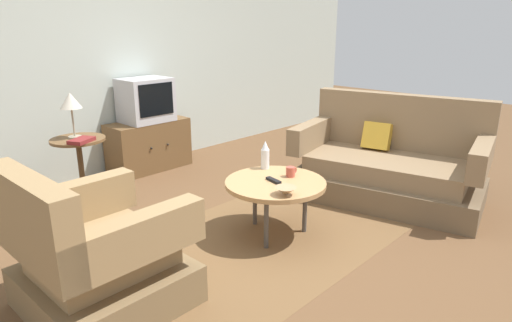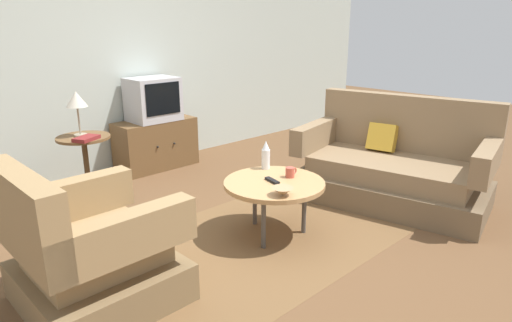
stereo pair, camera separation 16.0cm
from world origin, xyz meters
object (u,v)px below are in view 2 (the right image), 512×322
Objects in this scene: armchair at (88,256)px; television at (153,99)px; couch at (393,169)px; table_lamp at (77,101)px; bowl at (283,191)px; coffee_table at (274,185)px; side_table at (85,155)px; book at (86,138)px; mug at (290,172)px; tv_remote_dark at (273,181)px; vase at (266,155)px; tv_stand at (156,144)px.

armchair is 2.70m from television.
couch is (2.79, -0.40, -0.00)m from armchair.
television is 1.28× the size of table_lamp.
bowl is (1.28, -0.37, 0.16)m from armchair.
coffee_table is 1.26× the size of side_table.
couch is at bearing -67.94° from book.
armchair is 2.17× the size of table_lamp.
book is at bearing -151.22° from television.
couch is 1.21m from mug.
side_table is at bearing 34.59° from tv_remote_dark.
table_lamp is at bearing 34.68° from tv_remote_dark.
vase is (0.92, -1.46, 0.12)m from side_table.
side_table is 0.69× the size of tv_stand.
book is at bearing -151.12° from tv_stand.
table_lamp is 0.36m from book.
tv_stand is at bearing 79.65° from bowl.
couch is 1.52m from bowl.
tv_remote_dark is at bearing -126.14° from vase.
armchair is at bearing 174.95° from coffee_table.
vase is at bearing 94.52° from armchair.
tv_remote_dark is (-1.36, 0.27, 0.15)m from couch.
mug reaches higher than tv_remote_dark.
television is 1.20m from book.
book is (-1.05, -0.57, -0.16)m from television.
couch reaches higher than book.
side_table reaches higher than mug.
television is 3.34× the size of bowl.
vase is 1.51× the size of bowl.
side_table is at bearing 106.11° from bowl.
book is (-2.12, 1.85, 0.33)m from couch.
television reaches higher than bowl.
bowl is at bearing -124.05° from vase.
book is (-0.04, -0.16, 0.19)m from side_table.
mug is at bearing -92.71° from tv_stand.
television is 2.19m from mug.
armchair reaches higher than tv_remote_dark.
tv_stand reaches higher than mug.
television reaches higher than coffee_table.
couch is at bearing 81.28° from armchair.
table_lamp reaches higher than tv_remote_dark.
tv_remote_dark is (-0.20, -0.27, -0.10)m from vase.
television is (0.00, -0.00, 0.52)m from tv_stand.
tv_remote_dark is (1.43, -0.13, 0.14)m from armchair.
armchair is 1.44× the size of side_table.
bowl is (0.58, -2.00, -0.47)m from table_lamp.
armchair is 3.75× the size of vase.
armchair is 1.63m from mug.
book is at bearing 154.61° from armchair.
table_lamp is (-0.75, 1.76, 0.53)m from coffee_table.
book is (0.67, 1.45, 0.32)m from armchair.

